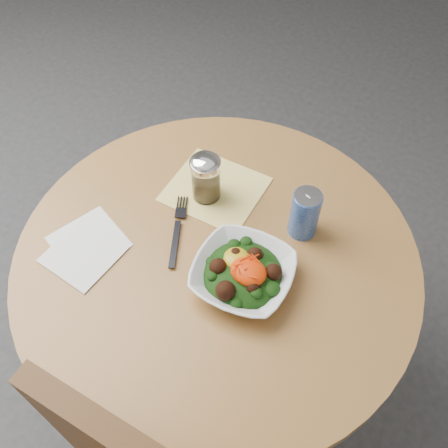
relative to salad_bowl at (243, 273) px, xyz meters
name	(u,v)px	position (x,y,z in m)	size (l,w,h in m)	color
ground	(219,374)	(-0.08, 0.03, -0.78)	(6.00, 6.00, 0.00)	#303033
table	(217,296)	(-0.08, 0.03, -0.23)	(0.90, 0.90, 0.75)	black
cloth_napkin	(215,189)	(-0.18, 0.19, -0.03)	(0.22, 0.20, 0.00)	yellow
paper_napkins	(86,248)	(-0.34, -0.10, -0.03)	(0.19, 0.21, 0.00)	white
salad_bowl	(243,273)	(0.00, 0.00, 0.00)	(0.22, 0.22, 0.08)	white
fork	(178,228)	(-0.19, 0.05, -0.02)	(0.10, 0.19, 0.00)	black
spice_shaker	(206,178)	(-0.19, 0.17, 0.03)	(0.07, 0.07, 0.13)	silver
beverage_can	(305,214)	(0.05, 0.18, 0.03)	(0.06, 0.06, 0.12)	#0D2897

